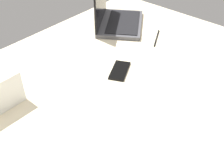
{
  "coord_description": "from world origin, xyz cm",
  "views": [
    {
      "loc": [
        -56.97,
        -47.74,
        90.45
      ],
      "look_at": [
        5.31,
        6.31,
        24.0
      ],
      "focal_mm": 44.81,
      "sensor_mm": 36.0,
      "label": 1
    }
  ],
  "objects": [
    {
      "name": "bed_mattress",
      "position": [
        0.0,
        0.0,
        9.0
      ],
      "size": [
        180.0,
        140.0,
        18.0
      ],
      "primitive_type": "cube",
      "color": "beige",
      "rests_on": "ground"
    },
    {
      "name": "laptop",
      "position": [
        52.02,
        44.51,
        22.41
      ],
      "size": [
        40.22,
        37.43,
        23.0
      ],
      "rotation": [
        0.0,
        0.0,
        0.59
      ],
      "color": "#4C4C51",
      "rests_on": "bed_mattress"
    },
    {
      "name": "cell_phone",
      "position": [
        19.85,
        14.5,
        18.4
      ],
      "size": [
        15.56,
        12.25,
        0.8
      ],
      "primitive_type": "cube",
      "rotation": [
        0.0,
        0.0,
        2.02
      ],
      "color": "black",
      "rests_on": "bed_mattress"
    },
    {
      "name": "charger_cable",
      "position": [
        54.5,
        18.38,
        18.3
      ],
      "size": [
        15.55,
        7.98,
        0.6
      ],
      "primitive_type": "cube",
      "rotation": [
        0.0,
        0.0,
        0.45
      ],
      "color": "black",
      "rests_on": "bed_mattress"
    }
  ]
}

